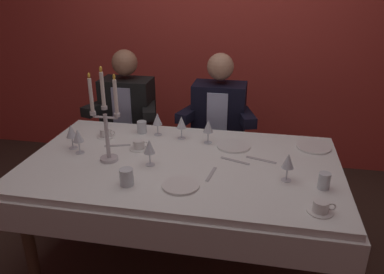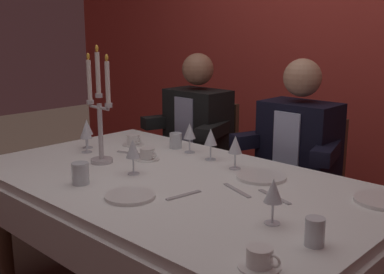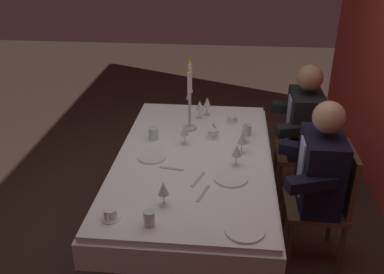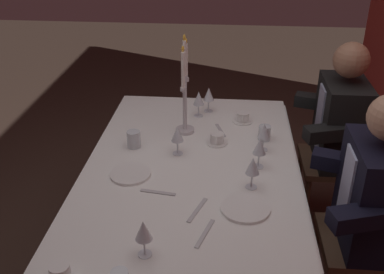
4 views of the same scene
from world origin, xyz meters
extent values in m
cube|color=#C23C34|center=(0.00, 1.66, 1.35)|extent=(6.00, 0.12, 2.70)
cube|color=white|center=(0.00, 0.00, 0.72)|extent=(1.90, 1.10, 0.04)
cube|color=white|center=(0.00, 0.00, 0.61)|extent=(1.94, 1.14, 0.18)
cylinder|color=brown|center=(-0.83, -0.43, 0.35)|extent=(0.07, 0.07, 0.70)
cylinder|color=brown|center=(-0.83, 0.43, 0.35)|extent=(0.07, 0.07, 0.70)
cylinder|color=silver|center=(-0.44, -0.07, 0.75)|extent=(0.11, 0.11, 0.02)
cylinder|color=silver|center=(-0.44, -0.07, 0.90)|extent=(0.02, 0.02, 0.28)
cylinder|color=silver|center=(-0.44, -0.07, 1.08)|extent=(0.04, 0.04, 0.02)
cylinder|color=white|center=(-0.44, -0.07, 1.19)|extent=(0.02, 0.02, 0.20)
ellipsoid|color=yellow|center=(-0.44, -0.07, 1.31)|extent=(0.02, 0.02, 0.03)
cylinder|color=silver|center=(-0.40, -0.07, 1.02)|extent=(0.07, 0.01, 0.01)
cylinder|color=silver|center=(-0.36, -0.07, 1.04)|extent=(0.04, 0.04, 0.02)
cylinder|color=white|center=(-0.36, -0.07, 1.15)|extent=(0.02, 0.02, 0.20)
ellipsoid|color=yellow|center=(-0.36, -0.07, 1.27)|extent=(0.02, 0.02, 0.03)
cylinder|color=silver|center=(-0.48, -0.07, 1.02)|extent=(0.08, 0.01, 0.01)
cylinder|color=silver|center=(-0.51, -0.07, 1.04)|extent=(0.04, 0.04, 0.02)
cylinder|color=white|center=(-0.51, -0.07, 1.15)|extent=(0.02, 0.02, 0.20)
ellipsoid|color=yellow|center=(-0.51, -0.07, 1.27)|extent=(0.02, 0.02, 0.03)
cylinder|color=white|center=(0.81, 0.35, 0.75)|extent=(0.22, 0.22, 0.01)
cylinder|color=white|center=(0.06, -0.30, 0.75)|extent=(0.20, 0.20, 0.01)
cylinder|color=white|center=(0.29, 0.27, 0.75)|extent=(0.22, 0.22, 0.01)
cylinder|color=silver|center=(-0.17, -0.08, 0.74)|extent=(0.06, 0.06, 0.00)
cylinder|color=silver|center=(-0.17, -0.08, 0.78)|extent=(0.01, 0.01, 0.07)
cone|color=silver|center=(-0.17, -0.08, 0.86)|extent=(0.07, 0.07, 0.08)
cylinder|color=maroon|center=(-0.17, -0.08, 0.84)|extent=(0.04, 0.04, 0.03)
cylinder|color=silver|center=(-0.25, 0.38, 0.74)|extent=(0.06, 0.06, 0.00)
cylinder|color=silver|center=(-0.25, 0.38, 0.78)|extent=(0.01, 0.01, 0.07)
cone|color=silver|center=(-0.25, 0.38, 0.86)|extent=(0.07, 0.07, 0.08)
cylinder|color=maroon|center=(-0.25, 0.38, 0.84)|extent=(0.04, 0.04, 0.03)
cylinder|color=silver|center=(-0.74, 0.05, 0.74)|extent=(0.06, 0.06, 0.00)
cylinder|color=silver|center=(-0.74, 0.05, 0.78)|extent=(0.01, 0.01, 0.07)
cone|color=silver|center=(-0.74, 0.05, 0.86)|extent=(0.07, 0.07, 0.08)
cylinder|color=#E0D172|center=(-0.74, 0.05, 0.84)|extent=(0.04, 0.04, 0.03)
cylinder|color=silver|center=(0.62, -0.12, 0.74)|extent=(0.06, 0.06, 0.00)
cylinder|color=silver|center=(0.62, -0.12, 0.78)|extent=(0.01, 0.01, 0.07)
cone|color=silver|center=(0.62, -0.12, 0.86)|extent=(0.07, 0.07, 0.08)
cylinder|color=silver|center=(0.12, 0.30, 0.74)|extent=(0.06, 0.06, 0.00)
cylinder|color=silver|center=(0.12, 0.30, 0.78)|extent=(0.01, 0.01, 0.07)
cone|color=silver|center=(0.12, 0.30, 0.86)|extent=(0.07, 0.07, 0.08)
cylinder|color=#E0D172|center=(0.12, 0.30, 0.84)|extent=(0.04, 0.04, 0.03)
cylinder|color=silver|center=(-0.66, -0.01, 0.74)|extent=(0.06, 0.06, 0.00)
cylinder|color=silver|center=(-0.66, -0.01, 0.78)|extent=(0.01, 0.01, 0.07)
cone|color=silver|center=(-0.66, -0.01, 0.86)|extent=(0.07, 0.07, 0.08)
cylinder|color=#E0D172|center=(-0.66, -0.01, 0.84)|extent=(0.04, 0.04, 0.03)
cylinder|color=silver|center=(-0.08, 0.34, 0.74)|extent=(0.06, 0.06, 0.00)
cylinder|color=silver|center=(-0.08, 0.34, 0.78)|extent=(0.01, 0.01, 0.07)
cone|color=silver|center=(-0.08, 0.34, 0.86)|extent=(0.07, 0.07, 0.08)
cylinder|color=silver|center=(-0.38, 0.39, 0.78)|extent=(0.07, 0.07, 0.09)
cylinder|color=silver|center=(-0.23, -0.33, 0.79)|extent=(0.07, 0.07, 0.10)
cylinder|color=silver|center=(0.81, -0.17, 0.79)|extent=(0.06, 0.06, 0.09)
cylinder|color=white|center=(0.77, -0.40, 0.74)|extent=(0.12, 0.12, 0.01)
cylinder|color=white|center=(0.77, -0.40, 0.77)|extent=(0.08, 0.08, 0.05)
torus|color=white|center=(0.82, -0.40, 0.78)|extent=(0.04, 0.01, 0.04)
cylinder|color=white|center=(-0.31, 0.12, 0.74)|extent=(0.12, 0.12, 0.01)
cylinder|color=white|center=(-0.31, 0.12, 0.77)|extent=(0.08, 0.08, 0.05)
torus|color=white|center=(-0.26, 0.12, 0.78)|extent=(0.04, 0.01, 0.04)
cylinder|color=white|center=(-0.60, 0.27, 0.74)|extent=(0.12, 0.12, 0.01)
cylinder|color=white|center=(-0.60, 0.27, 0.77)|extent=(0.08, 0.08, 0.05)
torus|color=white|center=(-0.55, 0.27, 0.78)|extent=(0.04, 0.01, 0.04)
cube|color=#B7B7BC|center=(0.48, 0.10, 0.74)|extent=(0.19, 0.07, 0.01)
cube|color=#B7B7BC|center=(0.20, -0.13, 0.74)|extent=(0.04, 0.17, 0.01)
cube|color=#B7B7BC|center=(-0.47, 0.14, 0.74)|extent=(0.17, 0.07, 0.01)
cube|color=#B7B7BC|center=(0.32, 0.06, 0.74)|extent=(0.19, 0.08, 0.01)
cylinder|color=brown|center=(-0.84, 0.70, 0.21)|extent=(0.04, 0.04, 0.42)
cylinder|color=brown|center=(-0.48, 0.70, 0.21)|extent=(0.04, 0.04, 0.42)
cylinder|color=brown|center=(-0.84, 1.06, 0.21)|extent=(0.04, 0.04, 0.42)
cylinder|color=brown|center=(-0.48, 1.06, 0.21)|extent=(0.04, 0.04, 0.42)
cube|color=brown|center=(-0.66, 0.88, 0.44)|extent=(0.42, 0.42, 0.04)
cube|color=brown|center=(-0.66, 1.07, 0.68)|extent=(0.38, 0.04, 0.44)
cube|color=black|center=(-0.66, 0.88, 0.73)|extent=(0.42, 0.26, 0.54)
cube|color=#939BB9|center=(-0.66, 0.75, 0.76)|extent=(0.16, 0.01, 0.40)
sphere|color=#9A6B50|center=(-0.66, 0.88, 1.14)|extent=(0.21, 0.21, 0.21)
cube|color=black|center=(-0.88, 0.78, 0.77)|extent=(0.19, 0.34, 0.08)
cube|color=black|center=(-0.44, 0.78, 0.77)|extent=(0.19, 0.34, 0.08)
cylinder|color=brown|center=(-0.06, 0.70, 0.21)|extent=(0.04, 0.04, 0.42)
cylinder|color=brown|center=(0.30, 0.70, 0.21)|extent=(0.04, 0.04, 0.42)
cylinder|color=brown|center=(-0.06, 1.06, 0.21)|extent=(0.04, 0.04, 0.42)
cylinder|color=brown|center=(0.30, 1.06, 0.21)|extent=(0.04, 0.04, 0.42)
cube|color=brown|center=(0.12, 0.88, 0.44)|extent=(0.42, 0.42, 0.04)
cube|color=brown|center=(0.12, 1.07, 0.68)|extent=(0.38, 0.04, 0.44)
cube|color=black|center=(0.12, 0.88, 0.73)|extent=(0.42, 0.26, 0.54)
cube|color=silver|center=(0.12, 0.75, 0.76)|extent=(0.16, 0.01, 0.40)
sphere|color=tan|center=(0.12, 0.88, 1.14)|extent=(0.21, 0.21, 0.21)
cube|color=black|center=(-0.10, 0.78, 0.77)|extent=(0.19, 0.34, 0.08)
cube|color=black|center=(0.34, 0.78, 0.77)|extent=(0.19, 0.34, 0.08)
camera|label=1|loc=(0.46, -2.03, 1.78)|focal=35.55mm
camera|label=2|loc=(1.48, -1.43, 1.41)|focal=44.55mm
camera|label=3|loc=(2.66, 0.24, 2.24)|focal=39.51mm
camera|label=4|loc=(1.95, 0.18, 1.97)|focal=42.49mm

